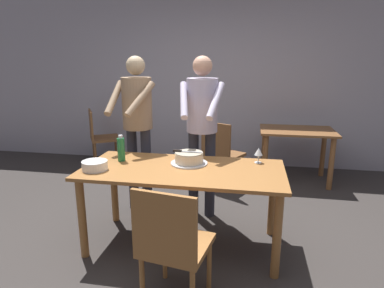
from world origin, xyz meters
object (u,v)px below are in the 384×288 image
Objects in this scene: cake_on_platter at (189,158)px; background_table at (296,141)px; background_chair_0 at (100,135)px; plate_stack at (95,165)px; main_dining_table at (183,179)px; person_standing_beside at (137,117)px; chair_near_side at (172,243)px; cake_knife at (181,151)px; water_bottle at (121,149)px; background_chair_1 at (221,152)px; person_cutting_cake at (202,120)px; wine_glass_near at (259,152)px.

cake_on_platter is 2.17m from background_table.
plate_stack is at bearing -65.21° from background_chair_0.
main_dining_table is 0.21m from cake_on_platter.
plate_stack is at bearing -157.80° from cake_on_platter.
chair_near_side is (0.73, -1.45, -0.58)m from person_standing_beside.
person_standing_beside is at bearing 139.16° from cake_knife.
background_chair_1 is at bearing 59.80° from water_bottle.
person_cutting_cake is at bearing 76.73° from cake_knife.
wine_glass_near is (0.66, 0.28, 0.21)m from main_dining_table.
water_bottle reaches higher than chair_near_side.
main_dining_table is 12.34× the size of wine_glass_near.
main_dining_table is at bearing -73.71° from cake_knife.
plate_stack reaches higher than main_dining_table.
main_dining_table is at bearing -10.36° from water_bottle.
person_cutting_cake reaches higher than cake_knife.
main_dining_table is 1.01m from person_standing_beside.
chair_near_side is (0.02, -1.42, -0.58)m from person_cutting_cake.
main_dining_table is 2.29m from background_table.
cake_on_platter is at bearing -95.05° from person_cutting_cake.
chair_near_side reaches higher than plate_stack.
background_chair_0 is (-1.90, 1.53, -0.58)m from person_cutting_cake.
plate_stack is at bearing -135.40° from person_cutting_cake.
wine_glass_near is 0.58× the size of water_bottle.
plate_stack is 0.22× the size of background_table.
background_chair_1 is at bearing 87.35° from chair_near_side.
person_standing_beside reaches higher than chair_near_side.
cake_knife is 1.44m from background_chair_1.
cake_on_platter is 1.42m from background_chair_1.
main_dining_table is 1.97× the size of background_chair_0.
wine_glass_near is at bearing -16.19° from person_standing_beside.
plate_stack is (-0.77, -0.32, -0.01)m from cake_on_platter.
person_cutting_cake reaches higher than wine_glass_near.
chair_near_side is (0.09, -0.79, -0.15)m from main_dining_table.
water_bottle is at bearing -177.24° from cake_knife.
background_table is (1.12, 2.74, 0.09)m from chair_near_side.
chair_near_side is 3.52m from background_chair_0.
background_chair_1 is (2.02, -0.65, 0.00)m from background_chair_0.
cake_knife is 2.72m from background_chair_0.
background_chair_1 is (-0.46, 1.23, -0.36)m from wine_glass_near.
background_chair_0 is at bearing 141.06° from person_cutting_cake.
water_bottle is 0.15× the size of person_cutting_cake.
person_standing_beside is 1.33m from background_chair_1.
main_dining_table is 0.74m from wine_glass_near.
plate_stack is at bearing -119.15° from background_chair_1.
wine_glass_near is 1.28m from water_bottle.
cake_knife is 0.71m from wine_glass_near.
cake_knife is 1.88× the size of wine_glass_near.
wine_glass_near is 0.16× the size of background_chair_0.
wine_glass_near is 1.36m from background_chair_1.
main_dining_table is 1.78× the size of background_table.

